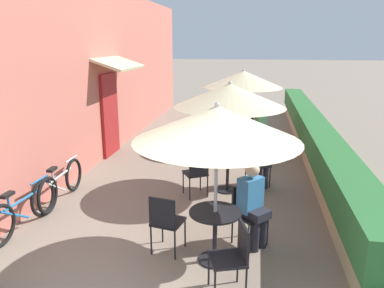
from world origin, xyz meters
The scene contains 21 objects.
cafe_facade_wall centered at (-2.54, 6.77, 2.09)m, with size 0.98×13.81×4.20m.
planter_hedge centered at (2.75, 6.81, 0.54)m, with size 0.60×12.81×1.01m.
patio_table_near centered at (0.85, 1.71, 0.49)m, with size 0.69×0.69×0.72m.
patio_umbrella_near centered at (0.85, 1.71, 1.90)m, with size 2.10×2.10×2.17m.
cafe_chair_near_left centered at (1.14, 1.08, 0.52)m, with size 0.51×0.51×0.87m.
cafe_chair_near_right centered at (1.25, 2.27, 0.52)m, with size 0.56×0.56×0.87m.
seated_patron_near_right centered at (1.33, 2.20, 0.69)m, with size 0.51×0.50×1.25m.
cafe_chair_near_back centered at (0.16, 1.77, 0.52)m, with size 0.47×0.47×0.87m.
patio_table_mid centered at (0.82, 4.21, 0.49)m, with size 0.69×0.69×0.72m.
patio_umbrella_mid centered at (0.82, 4.21, 1.90)m, with size 2.10×2.10×2.17m.
cafe_chair_mid_left centered at (0.27, 3.80, 0.52)m, with size 0.55×0.55×0.87m.
cafe_chair_mid_right centered at (1.37, 4.63, 0.52)m, with size 0.55×0.55×0.87m.
seated_patron_mid_right centered at (1.42, 4.53, 0.69)m, with size 0.48×0.51×1.25m.
coffee_cup_mid centered at (0.89, 4.28, 0.77)m, with size 0.07×0.07×0.09m.
patio_table_far centered at (0.94, 7.37, 0.49)m, with size 0.69×0.69×0.72m.
patio_umbrella_far centered at (0.94, 7.37, 1.90)m, with size 2.10×2.10×2.17m.
cafe_chair_far_left centered at (1.41, 7.88, 0.52)m, with size 0.56×0.56×0.87m.
seated_patron_far_left centered at (1.48, 7.79, 0.69)m, with size 0.50×0.51×1.25m.
cafe_chair_far_right centered at (0.48, 6.86, 0.52)m, with size 0.56×0.56×0.87m.
bicycle_leaning centered at (-2.20, 2.05, 0.34)m, with size 0.16×1.67×0.73m.
bicycle_second centered at (-2.16, 3.18, 0.34)m, with size 0.13×1.68×0.74m.
Camera 1 is at (1.31, -2.76, 2.88)m, focal length 35.00 mm.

